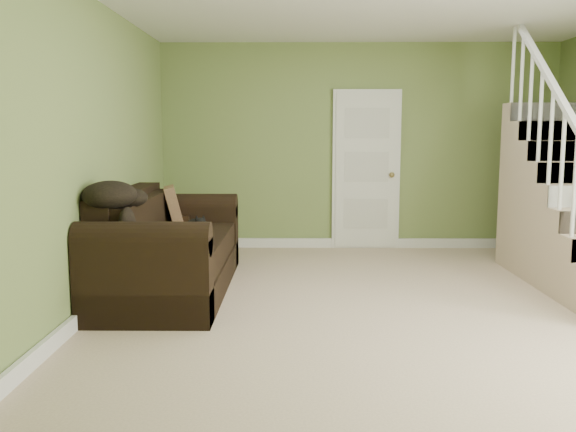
{
  "coord_description": "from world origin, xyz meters",
  "views": [
    {
      "loc": [
        -0.82,
        -5.07,
        1.48
      ],
      "look_at": [
        -0.87,
        0.4,
        0.73
      ],
      "focal_mm": 38.0,
      "sensor_mm": 36.0,
      "label": 1
    }
  ],
  "objects_px": {
    "sofa": "(166,253)",
    "cat": "(195,228)",
    "banana": "(169,244)",
    "side_table": "(168,239)"
  },
  "relations": [
    {
      "from": "sofa",
      "to": "cat",
      "type": "relative_size",
      "value": 5.11
    },
    {
      "from": "banana",
      "to": "side_table",
      "type": "bearing_deg",
      "value": 56.88
    },
    {
      "from": "sofa",
      "to": "side_table",
      "type": "distance_m",
      "value": 1.05
    },
    {
      "from": "sofa",
      "to": "banana",
      "type": "xyz_separation_m",
      "value": [
        0.15,
        -0.56,
        0.18
      ]
    },
    {
      "from": "sofa",
      "to": "side_table",
      "type": "bearing_deg",
      "value": 101.01
    },
    {
      "from": "sofa",
      "to": "cat",
      "type": "height_order",
      "value": "sofa"
    },
    {
      "from": "cat",
      "to": "sofa",
      "type": "bearing_deg",
      "value": 148.46
    },
    {
      "from": "cat",
      "to": "banana",
      "type": "xyz_separation_m",
      "value": [
        -0.13,
        -0.53,
        -0.06
      ]
    },
    {
      "from": "side_table",
      "to": "banana",
      "type": "bearing_deg",
      "value": -77.62
    },
    {
      "from": "banana",
      "to": "sofa",
      "type": "bearing_deg",
      "value": 59.35
    }
  ]
}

